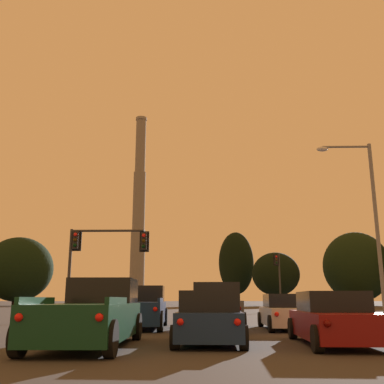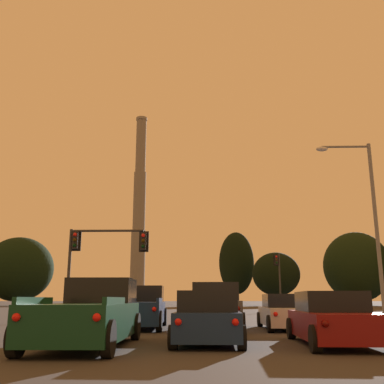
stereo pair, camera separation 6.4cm
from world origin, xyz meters
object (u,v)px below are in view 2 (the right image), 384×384
object	(u,v)px
hatchback_center_lane_second	(209,319)
sedan_right_lane_front	(285,313)
pickup_truck_left_lane_second	(91,315)
street_lamp	(367,211)
suv_center_lane_front	(216,307)
pickup_truck_left_lane_front	(140,309)
smokestack	(139,227)
sedan_right_lane_second	(333,320)
traffic_light_overhead_left	(97,250)
traffic_light_far_right	(278,273)

from	to	relation	value
hatchback_center_lane_second	sedan_right_lane_front	bearing A→B (deg)	64.80
pickup_truck_left_lane_second	hatchback_center_lane_second	xyz separation A→B (m)	(3.17, 0.61, -0.14)
street_lamp	suv_center_lane_front	bearing A→B (deg)	-149.85
sedan_right_lane_front	pickup_truck_left_lane_second	size ratio (longest dim) A/B	0.85
pickup_truck_left_lane_front	smokestack	size ratio (longest dim) A/B	0.11
suv_center_lane_front	hatchback_center_lane_second	world-z (taller)	suv_center_lane_front
pickup_truck_left_lane_second	pickup_truck_left_lane_front	bearing A→B (deg)	87.03
street_lamp	sedan_right_lane_front	bearing A→B (deg)	-141.29
sedan_right_lane_second	traffic_light_overhead_left	world-z (taller)	traffic_light_overhead_left
pickup_truck_left_lane_second	suv_center_lane_front	distance (m)	7.37
suv_center_lane_front	smokestack	distance (m)	97.39
pickup_truck_left_lane_front	traffic_light_far_right	xyz separation A→B (m)	(10.84, 29.76, 3.19)
smokestack	pickup_truck_left_lane_front	bearing A→B (deg)	-81.43
suv_center_lane_front	hatchback_center_lane_second	distance (m)	5.89
smokestack	street_lamp	bearing A→B (deg)	-74.08
pickup_truck_left_lane_second	street_lamp	xyz separation A→B (m)	(11.72, 11.25, 4.94)
hatchback_center_lane_second	traffic_light_far_right	xyz separation A→B (m)	(7.92, 36.81, 3.33)
pickup_truck_left_lane_front	suv_center_lane_front	bearing A→B (deg)	-22.37
pickup_truck_left_lane_second	traffic_light_overhead_left	world-z (taller)	traffic_light_overhead_left
sedan_right_lane_front	pickup_truck_left_lane_second	distance (m)	9.50
traffic_light_far_right	traffic_light_overhead_left	bearing A→B (deg)	-121.93
sedan_right_lane_front	sedan_right_lane_second	xyz separation A→B (m)	(0.17, -6.52, 0.00)
traffic_light_far_right	hatchback_center_lane_second	bearing A→B (deg)	-102.13
sedan_right_lane_second	smokestack	bearing A→B (deg)	103.71
pickup_truck_left_lane_front	hatchback_center_lane_second	xyz separation A→B (m)	(2.93, -7.05, -0.14)
pickup_truck_left_lane_front	street_lamp	bearing A→B (deg)	14.86
sedan_right_lane_front	traffic_light_overhead_left	bearing A→B (deg)	144.54
pickup_truck_left_lane_second	hatchback_center_lane_second	distance (m)	3.24
sedan_right_lane_second	street_lamp	xyz separation A→B (m)	(5.14, 10.78, 5.08)
sedan_right_lane_front	smokestack	world-z (taller)	smokestack
traffic_light_overhead_left	smokestack	world-z (taller)	smokestack
smokestack	pickup_truck_left_lane_second	bearing A→B (deg)	-82.21
hatchback_center_lane_second	traffic_light_far_right	distance (m)	37.80
sedan_right_lane_second	sedan_right_lane_front	bearing A→B (deg)	93.69
pickup_truck_left_lane_second	hatchback_center_lane_second	bearing A→B (deg)	9.75
sedan_right_lane_front	smokestack	size ratio (longest dim) A/B	0.10
sedan_right_lane_front	hatchback_center_lane_second	xyz separation A→B (m)	(-3.24, -6.39, -0.00)
traffic_light_far_right	traffic_light_overhead_left	distance (m)	27.33
traffic_light_far_right	sedan_right_lane_front	bearing A→B (deg)	-98.73
pickup_truck_left_lane_second	smokestack	xyz separation A→B (m)	(-13.75, 100.56, 18.41)
traffic_light_overhead_left	street_lamp	bearing A→B (deg)	-11.15
hatchback_center_lane_second	traffic_light_overhead_left	bearing A→B (deg)	117.37
pickup_truck_left_lane_front	suv_center_lane_front	world-z (taller)	suv_center_lane_front
sedan_right_lane_front	traffic_light_overhead_left	distance (m)	12.63
sedan_right_lane_second	traffic_light_overhead_left	bearing A→B (deg)	128.12
sedan_right_lane_front	smokestack	xyz separation A→B (m)	(-20.17, 93.56, 18.55)
suv_center_lane_front	traffic_light_far_right	size ratio (longest dim) A/B	0.81
sedan_right_lane_front	suv_center_lane_front	bearing A→B (deg)	-168.90
traffic_light_far_right	smokestack	size ratio (longest dim) A/B	0.12
smokestack	sedan_right_lane_front	bearing A→B (deg)	-77.84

